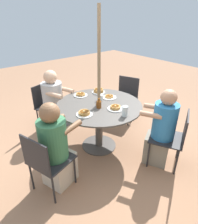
% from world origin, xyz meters
% --- Properties ---
extents(ground_plane, '(12.00, 12.00, 0.00)m').
position_xyz_m(ground_plane, '(0.00, 0.00, 0.00)').
color(ground_plane, '#9E7051').
extents(patio_table, '(1.29, 1.29, 0.76)m').
position_xyz_m(patio_table, '(0.00, 0.00, 0.60)').
color(patio_table, '#4C4742').
rests_on(patio_table, ground).
extents(umbrella_pole, '(0.05, 0.05, 2.09)m').
position_xyz_m(umbrella_pole, '(0.00, 0.00, 1.04)').
color(umbrella_pole, '#846B4C').
rests_on(umbrella_pole, ground).
extents(patio_chair_north, '(0.59, 0.59, 0.84)m').
position_xyz_m(patio_chair_north, '(-0.50, 0.98, 0.49)').
color(patio_chair_north, '#232326').
rests_on(patio_chair_north, ground).
extents(diner_north, '(0.48, 0.53, 1.14)m').
position_xyz_m(diner_north, '(-0.43, 0.84, 0.53)').
color(diner_north, gray).
rests_on(diner_north, ground).
extents(patio_chair_east, '(0.57, 0.57, 0.84)m').
position_xyz_m(patio_chair_east, '(-1.03, -0.41, 0.49)').
color(patio_chair_east, '#232326').
rests_on(patio_chair_east, ground).
extents(patio_chair_south, '(0.55, 0.55, 0.84)m').
position_xyz_m(patio_chair_south, '(0.34, -1.05, 0.49)').
color(patio_chair_south, '#232326').
rests_on(patio_chair_south, ground).
extents(diner_south, '(0.48, 0.57, 1.13)m').
position_xyz_m(diner_south, '(0.29, -0.89, 0.52)').
color(diner_south, slate).
rests_on(diner_south, ground).
extents(patio_chair_west, '(0.55, 0.55, 0.84)m').
position_xyz_m(patio_chair_west, '(1.06, 0.32, 0.49)').
color(patio_chair_west, '#232326').
rests_on(patio_chair_west, ground).
extents(diner_west, '(0.54, 0.45, 1.15)m').
position_xyz_m(diner_west, '(0.90, 0.27, 0.53)').
color(diner_west, beige).
rests_on(diner_west, ground).
extents(pancake_plate_a, '(0.22, 0.22, 0.06)m').
position_xyz_m(pancake_plate_a, '(0.36, 0.13, 0.78)').
color(pancake_plate_a, white).
rests_on(pancake_plate_a, patio_table).
extents(pancake_plate_b, '(0.22, 0.22, 0.05)m').
position_xyz_m(pancake_plate_b, '(0.03, -0.44, 0.78)').
color(pancake_plate_b, white).
rests_on(pancake_plate_b, patio_table).
extents(pancake_plate_c, '(0.22, 0.22, 0.05)m').
position_xyz_m(pancake_plate_c, '(-0.28, -0.08, 0.77)').
color(pancake_plate_c, white).
rests_on(pancake_plate_c, patio_table).
extents(pancake_plate_d, '(0.22, 0.22, 0.06)m').
position_xyz_m(pancake_plate_d, '(-0.07, 0.27, 0.78)').
color(pancake_plate_d, white).
rests_on(pancake_plate_d, patio_table).
extents(pancake_plate_e, '(0.22, 0.22, 0.08)m').
position_xyz_m(pancake_plate_e, '(-0.29, -0.36, 0.79)').
color(pancake_plate_e, white).
rests_on(pancake_plate_e, patio_table).
extents(syrup_bottle, '(0.09, 0.07, 0.15)m').
position_xyz_m(syrup_bottle, '(0.08, 0.09, 0.82)').
color(syrup_bottle, brown).
rests_on(syrup_bottle, patio_table).
extents(coffee_cup, '(0.09, 0.09, 0.09)m').
position_xyz_m(coffee_cup, '(-0.11, -0.10, 0.81)').
color(coffee_cup, white).
rests_on(coffee_cup, patio_table).
extents(drinking_glass_a, '(0.08, 0.08, 0.14)m').
position_xyz_m(drinking_glass_a, '(-0.03, 0.50, 0.83)').
color(drinking_glass_a, silver).
rests_on(drinking_glass_a, patio_table).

